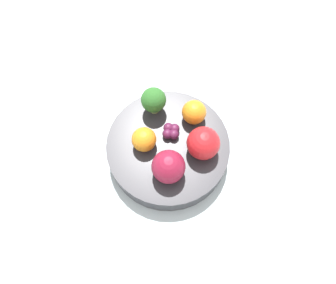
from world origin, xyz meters
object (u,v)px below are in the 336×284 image
(orange_front, at_px, (144,139))
(grape_cluster, at_px, (171,131))
(orange_back, at_px, (194,112))
(bowl, at_px, (168,149))
(apple_green, at_px, (203,143))
(broccoli, at_px, (154,100))
(apple_red, at_px, (168,167))

(orange_front, height_order, grape_cluster, orange_front)
(orange_front, height_order, orange_back, same)
(bowl, bearing_deg, grape_cluster, -39.84)
(apple_green, xyz_separation_m, orange_front, (0.05, 0.09, -0.01))
(broccoli, distance_m, apple_green, 0.12)
(apple_green, xyz_separation_m, orange_back, (0.06, -0.02, -0.01))
(bowl, relative_size, apple_red, 3.91)
(apple_green, relative_size, grape_cluster, 1.67)
(apple_red, xyz_separation_m, orange_front, (0.07, 0.02, -0.01))
(broccoli, xyz_separation_m, orange_back, (-0.05, -0.06, -0.01))
(broccoli, xyz_separation_m, orange_front, (-0.06, 0.05, -0.01))
(broccoli, relative_size, apple_red, 1.01)
(broccoli, height_order, apple_red, same)
(orange_back, bearing_deg, orange_front, 95.70)
(orange_back, height_order, grape_cluster, orange_back)
(apple_red, height_order, grape_cluster, apple_red)
(broccoli, height_order, orange_front, broccoli)
(apple_green, distance_m, orange_front, 0.10)
(broccoli, distance_m, orange_back, 0.08)
(apple_red, bearing_deg, bowl, -24.68)
(apple_green, bearing_deg, orange_back, -13.84)
(broccoli, distance_m, grape_cluster, 0.06)
(apple_green, relative_size, orange_front, 1.33)
(orange_front, bearing_deg, orange_back, -84.30)
(apple_red, bearing_deg, apple_green, -80.19)
(bowl, xyz_separation_m, grape_cluster, (0.02, -0.01, 0.03))
(apple_green, bearing_deg, bowl, 54.54)
(orange_front, xyz_separation_m, orange_back, (0.01, -0.10, 0.00))
(orange_back, bearing_deg, apple_green, 166.16)
(bowl, distance_m, orange_back, 0.08)
(grape_cluster, bearing_deg, apple_red, 150.83)
(apple_green, height_order, orange_front, apple_green)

